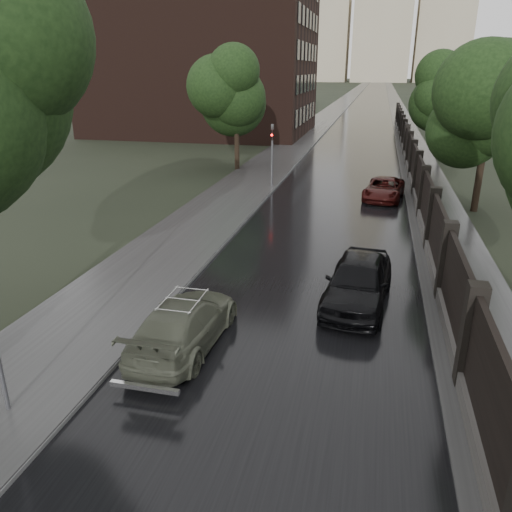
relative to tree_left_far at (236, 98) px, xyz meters
The scene contains 13 objects.
road 160.29m from the tree_left_far, 87.14° to the left, with size 8.00×420.00×0.02m, color black.
sidewalk_left 160.10m from the tree_left_far, 89.28° to the left, with size 4.00×420.00×0.16m, color #2D2D2D.
verge_right 160.65m from the tree_left_far, 85.18° to the left, with size 3.00×420.00×0.08m, color #2D2D2D.
fence_right 13.44m from the tree_left_far, ahead, with size 0.45×75.72×2.70m.
tree_left_far is the anchor object (origin of this frame).
tree_right_b 17.45m from the tree_left_far, 27.30° to the right, with size 4.08×4.08×7.01m.
tree_right_c 18.45m from the tree_left_far, 32.83° to the left, with size 4.08×4.08×7.01m.
traffic_light 6.84m from the tree_left_far, 53.53° to the right, with size 0.16×0.32×4.00m.
brick_building 24.63m from the tree_left_far, 114.44° to the left, with size 24.00×18.00×20.00m, color black.
stalinist_tower 272.14m from the tree_left_far, 88.30° to the left, with size 92.00×30.00×159.00m.
volga_sedan 25.75m from the tree_left_far, 77.84° to the right, with size 1.91×4.69×1.36m, color #4C5040.
car_right_near 23.65m from the tree_left_far, 64.87° to the right, with size 1.93×4.79×1.63m, color black.
car_right_far 13.34m from the tree_left_far, 31.06° to the right, with size 2.05×4.45×1.24m, color black.
Camera 1 is at (2.08, -6.14, 7.24)m, focal length 35.00 mm.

